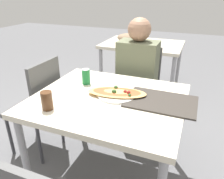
{
  "coord_description": "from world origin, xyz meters",
  "views": [
    {
      "loc": [
        0.54,
        -1.28,
        1.46
      ],
      "look_at": [
        0.02,
        0.02,
        0.81
      ],
      "focal_mm": 35.0,
      "sensor_mm": 36.0,
      "label": 1
    }
  ],
  "objects_px": {
    "dining_table": "(108,107)",
    "soda_can": "(86,77)",
    "chair_far_seated": "(139,86)",
    "person_seated": "(137,71)",
    "drink_glass": "(47,101)",
    "pizza_main": "(117,93)",
    "chair_side_left": "(39,104)"
  },
  "relations": [
    {
      "from": "soda_can",
      "to": "drink_glass",
      "type": "relative_size",
      "value": 1.02
    },
    {
      "from": "soda_can",
      "to": "drink_glass",
      "type": "distance_m",
      "value": 0.46
    },
    {
      "from": "person_seated",
      "to": "drink_glass",
      "type": "bearing_deg",
      "value": 71.71
    },
    {
      "from": "chair_side_left",
      "to": "pizza_main",
      "type": "distance_m",
      "value": 0.8
    },
    {
      "from": "dining_table",
      "to": "pizza_main",
      "type": "height_order",
      "value": "pizza_main"
    },
    {
      "from": "pizza_main",
      "to": "dining_table",
      "type": "bearing_deg",
      "value": -129.1
    },
    {
      "from": "pizza_main",
      "to": "soda_can",
      "type": "bearing_deg",
      "value": 160.67
    },
    {
      "from": "chair_side_left",
      "to": "soda_can",
      "type": "distance_m",
      "value": 0.55
    },
    {
      "from": "chair_far_seated",
      "to": "person_seated",
      "type": "xyz_separation_m",
      "value": [
        -0.0,
        -0.12,
        0.21
      ]
    },
    {
      "from": "chair_far_seated",
      "to": "person_seated",
      "type": "distance_m",
      "value": 0.24
    },
    {
      "from": "dining_table",
      "to": "chair_side_left",
      "type": "relative_size",
      "value": 1.15
    },
    {
      "from": "dining_table",
      "to": "soda_can",
      "type": "relative_size",
      "value": 8.48
    },
    {
      "from": "chair_far_seated",
      "to": "chair_side_left",
      "type": "bearing_deg",
      "value": 44.26
    },
    {
      "from": "chair_side_left",
      "to": "soda_can",
      "type": "xyz_separation_m",
      "value": [
        0.45,
        0.09,
        0.3
      ]
    },
    {
      "from": "chair_far_seated",
      "to": "dining_table",
      "type": "bearing_deg",
      "value": 88.48
    },
    {
      "from": "person_seated",
      "to": "soda_can",
      "type": "xyz_separation_m",
      "value": [
        -0.28,
        -0.51,
        0.09
      ]
    },
    {
      "from": "person_seated",
      "to": "chair_far_seated",
      "type": "bearing_deg",
      "value": -90.0
    },
    {
      "from": "soda_can",
      "to": "chair_far_seated",
      "type": "bearing_deg",
      "value": 65.62
    },
    {
      "from": "dining_table",
      "to": "chair_side_left",
      "type": "bearing_deg",
      "value": 174.03
    },
    {
      "from": "dining_table",
      "to": "drink_glass",
      "type": "bearing_deg",
      "value": -135.4
    },
    {
      "from": "soda_can",
      "to": "drink_glass",
      "type": "bearing_deg",
      "value": -94.49
    },
    {
      "from": "person_seated",
      "to": "soda_can",
      "type": "relative_size",
      "value": 9.83
    },
    {
      "from": "chair_far_seated",
      "to": "pizza_main",
      "type": "bearing_deg",
      "value": 91.88
    },
    {
      "from": "chair_far_seated",
      "to": "pizza_main",
      "type": "distance_m",
      "value": 0.78
    },
    {
      "from": "person_seated",
      "to": "soda_can",
      "type": "bearing_deg",
      "value": 60.89
    },
    {
      "from": "person_seated",
      "to": "drink_glass",
      "type": "distance_m",
      "value": 1.03
    },
    {
      "from": "chair_far_seated",
      "to": "drink_glass",
      "type": "bearing_deg",
      "value": 73.57
    },
    {
      "from": "dining_table",
      "to": "drink_glass",
      "type": "xyz_separation_m",
      "value": [
        -0.3,
        -0.3,
        0.14
      ]
    },
    {
      "from": "chair_side_left",
      "to": "soda_can",
      "type": "bearing_deg",
      "value": -78.82
    },
    {
      "from": "pizza_main",
      "to": "chair_far_seated",
      "type": "bearing_deg",
      "value": 91.88
    },
    {
      "from": "dining_table",
      "to": "pizza_main",
      "type": "relative_size",
      "value": 2.32
    },
    {
      "from": "chair_far_seated",
      "to": "drink_glass",
      "type": "height_order",
      "value": "chair_far_seated"
    }
  ]
}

